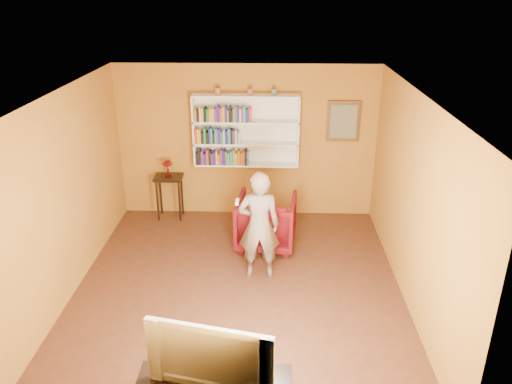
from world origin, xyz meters
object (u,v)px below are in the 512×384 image
console_table (169,183)px  armchair (266,222)px  ruby_lustre (168,165)px  television (213,350)px  person (259,226)px  bookshelf (246,130)px

console_table → armchair: armchair is taller
ruby_lustre → television: size_ratio=0.25×
person → television: person is taller
armchair → bookshelf: bearing=-66.4°
ruby_lustre → person: 2.51m
bookshelf → ruby_lustre: bearing=-173.3°
bookshelf → ruby_lustre: (-1.37, -0.16, -0.59)m
bookshelf → ruby_lustre: 1.50m
ruby_lustre → armchair: bearing=-29.7°
bookshelf → person: 2.21m
ruby_lustre → person: bearing=-49.0°
person → armchair: bearing=-98.4°
armchair → television: size_ratio=0.79×
bookshelf → television: 4.72m
bookshelf → television: (-0.07, -4.66, -0.73)m
armchair → person: 0.98m
person → television: bearing=80.0°
armchair → television: television is taller
bookshelf → person: bearing=-82.3°
ruby_lustre → bookshelf: bearing=6.7°
armchair → television: bearing=88.8°
bookshelf → console_table: bearing=-173.3°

